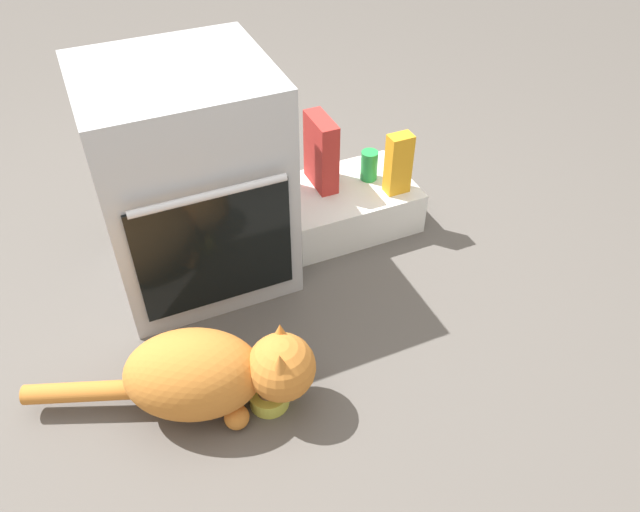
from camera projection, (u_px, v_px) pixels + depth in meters
name	position (u px, v px, depth m)	size (l,w,h in m)	color
ground	(225.00, 350.00, 1.99)	(8.00, 8.00, 0.00)	#56514C
oven	(189.00, 180.00, 2.04)	(0.58, 0.59, 0.77)	#B7BABF
pantry_cabinet	(346.00, 205.00, 2.43)	(0.52, 0.36, 0.17)	white
food_bowl	(269.00, 396.00, 1.82)	(0.12, 0.12, 0.08)	#D1D14C
cat	(211.00, 373.00, 1.74)	(0.80, 0.40, 0.28)	#C6752D
juice_carton	(398.00, 164.00, 2.28)	(0.09, 0.06, 0.24)	orange
cereal_box	(321.00, 152.00, 2.31)	(0.07, 0.18, 0.28)	#B72D28
soda_can	(369.00, 165.00, 2.38)	(0.07, 0.07, 0.12)	green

